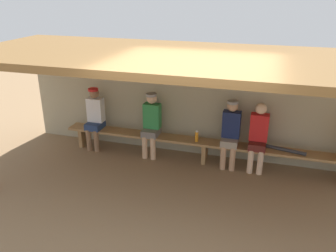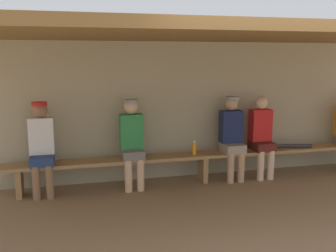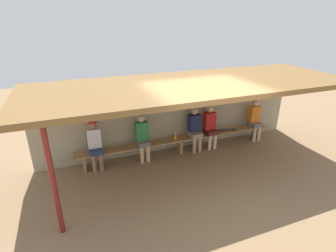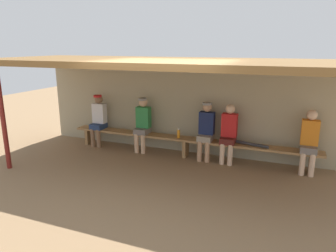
{
  "view_description": "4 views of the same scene",
  "coord_description": "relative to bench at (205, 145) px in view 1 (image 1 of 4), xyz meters",
  "views": [
    {
      "loc": [
        1.13,
        -4.71,
        3.34
      ],
      "look_at": [
        -0.7,
        1.32,
        0.8
      ],
      "focal_mm": 37.27,
      "sensor_mm": 36.0,
      "label": 1
    },
    {
      "loc": [
        -1.96,
        -3.9,
        1.96
      ],
      "look_at": [
        -0.62,
        1.37,
        0.96
      ],
      "focal_mm": 40.16,
      "sensor_mm": 36.0,
      "label": 2
    },
    {
      "loc": [
        -2.89,
        -4.9,
        3.8
      ],
      "look_at": [
        -0.42,
        1.43,
        0.97
      ],
      "focal_mm": 28.29,
      "sensor_mm": 36.0,
      "label": 3
    },
    {
      "loc": [
        2.2,
        -5.17,
        2.59
      ],
      "look_at": [
        -0.3,
        1.17,
        0.82
      ],
      "focal_mm": 33.23,
      "sensor_mm": 36.0,
      "label": 4
    }
  ],
  "objects": [
    {
      "name": "player_leftmost",
      "position": [
        1.01,
        0.0,
        0.34
      ],
      "size": [
        0.34,
        0.42,
        1.34
      ],
      "color": "#591E19",
      "rests_on": "ground"
    },
    {
      "name": "player_shirtless_tan",
      "position": [
        0.49,
        0.0,
        0.36
      ],
      "size": [
        0.34,
        0.42,
        1.34
      ],
      "color": "gray",
      "rests_on": "ground"
    },
    {
      "name": "back_wall",
      "position": [
        0.0,
        0.45,
        0.71
      ],
      "size": [
        8.0,
        0.2,
        2.2
      ],
      "primitive_type": "cube",
      "color": "tan",
      "rests_on": "ground"
    },
    {
      "name": "dugout_roof",
      "position": [
        0.0,
        -0.85,
        1.87
      ],
      "size": [
        8.0,
        2.8,
        0.12
      ],
      "primitive_type": "cube",
      "color": "brown",
      "rests_on": "back_wall"
    },
    {
      "name": "player_in_white",
      "position": [
        -1.13,
        0.0,
        0.36
      ],
      "size": [
        0.34,
        0.42,
        1.34
      ],
      "color": "slate",
      "rests_on": "ground"
    },
    {
      "name": "baseball_bat",
      "position": [
        1.48,
        -0.0,
        0.11
      ],
      "size": [
        0.84,
        0.26,
        0.07
      ],
      "primitive_type": "cylinder",
      "rotation": [
        0.0,
        1.57,
        -0.24
      ],
      "color": "#333338",
      "rests_on": "bench"
    },
    {
      "name": "ground_plane",
      "position": [
        0.0,
        -1.55,
        -0.39
      ],
      "size": [
        24.0,
        24.0,
        0.0
      ],
      "primitive_type": "plane",
      "color": "#8C6D4C"
    },
    {
      "name": "player_in_red",
      "position": [
        -2.42,
        0.0,
        0.36
      ],
      "size": [
        0.34,
        0.42,
        1.34
      ],
      "color": "navy",
      "rests_on": "ground"
    },
    {
      "name": "bench",
      "position": [
        0.0,
        0.0,
        0.0
      ],
      "size": [
        6.0,
        0.36,
        0.46
      ],
      "color": "#9E7547",
      "rests_on": "ground"
    },
    {
      "name": "water_bottle_clear",
      "position": [
        -0.17,
        -0.04,
        0.18
      ],
      "size": [
        0.07,
        0.07,
        0.22
      ],
      "color": "orange",
      "rests_on": "bench"
    }
  ]
}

